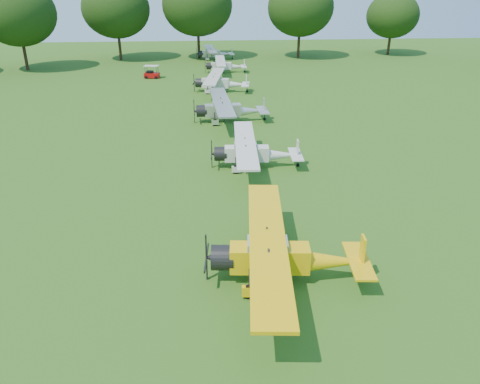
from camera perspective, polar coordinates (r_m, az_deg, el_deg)
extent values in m
plane|color=#205014|center=(25.86, 0.25, -3.66)|extent=(160.00, 160.00, 0.00)
cylinder|color=black|center=(87.55, 17.72, 16.86)|extent=(0.44, 0.44, 3.70)
ellipsoid|color=black|center=(87.13, 18.12, 19.79)|extent=(8.63, 8.63, 7.34)
cylinder|color=black|center=(81.14, 7.17, 17.52)|extent=(0.44, 0.44, 4.51)
ellipsoid|color=black|center=(80.64, 7.39, 21.41)|extent=(10.52, 10.52, 8.94)
cylinder|color=black|center=(79.99, -5.07, 17.59)|extent=(0.44, 0.44, 4.74)
ellipsoid|color=black|center=(79.48, -5.23, 21.74)|extent=(11.05, 11.05, 9.39)
cylinder|color=black|center=(80.82, -14.46, 16.93)|extent=(0.44, 0.44, 4.49)
ellipsoid|color=black|center=(80.32, -14.90, 20.79)|extent=(10.47, 10.47, 8.90)
cylinder|color=black|center=(76.04, -24.74, 15.04)|extent=(0.44, 0.44, 4.44)
ellipsoid|color=black|center=(75.51, -25.51, 19.06)|extent=(10.36, 10.36, 8.80)
cube|color=#E3B409|center=(20.67, 3.62, -8.02)|extent=(3.55, 1.35, 1.14)
cone|color=#E3B409|center=(21.12, 11.65, -8.29)|extent=(3.11, 1.26, 0.98)
cube|color=#8CA5B2|center=(20.35, 3.36, -6.61)|extent=(1.82, 1.16, 0.60)
cylinder|color=black|center=(20.67, -2.14, -8.00)|extent=(1.08, 1.22, 1.13)
cube|color=black|center=(20.71, -4.11, -7.97)|extent=(0.08, 0.14, 2.28)
cube|color=#E3B409|center=(20.21, 3.38, -5.96)|extent=(2.66, 11.59, 0.15)
cube|color=#E3B409|center=(21.07, 14.70, -6.98)|extent=(0.16, 0.60, 1.41)
cube|color=#E3B409|center=(21.30, 14.27, -8.10)|extent=(1.21, 3.11, 0.10)
cylinder|color=black|center=(20.00, 1.20, -12.09)|extent=(0.66, 0.23, 0.65)
cylinder|color=black|center=(22.23, 1.15, -7.89)|extent=(0.66, 0.23, 0.65)
cylinder|color=black|center=(21.84, 14.58, -10.07)|extent=(0.27, 0.11, 0.26)
cube|color=silver|center=(32.91, 0.82, 4.71)|extent=(3.13, 1.08, 1.01)
cone|color=silver|center=(33.17, 5.32, 4.50)|extent=(2.74, 1.01, 0.87)
cube|color=#8CA5B2|center=(32.73, 0.65, 5.58)|extent=(1.59, 0.97, 0.53)
cylinder|color=black|center=(32.89, -2.38, 4.67)|extent=(0.92, 1.05, 1.00)
cube|color=black|center=(32.90, -3.48, 4.66)|extent=(0.06, 0.12, 2.02)
cube|color=silver|center=(32.65, 0.65, 5.98)|extent=(1.95, 10.27, 0.13)
cube|color=silver|center=(33.14, 7.01, 5.28)|extent=(0.12, 0.53, 1.25)
cube|color=silver|center=(33.27, 6.81, 4.58)|extent=(0.96, 2.74, 0.09)
cylinder|color=black|center=(32.03, -0.48, 2.74)|extent=(0.59, 0.19, 0.58)
cylinder|color=black|center=(34.27, -0.57, 4.25)|extent=(0.59, 0.19, 0.58)
cylinder|color=black|center=(33.58, 7.07, 3.30)|extent=(0.23, 0.09, 0.23)
cube|color=silver|center=(43.76, -2.10, 9.93)|extent=(3.35, 1.12, 1.08)
cone|color=silver|center=(44.13, 1.56, 9.85)|extent=(2.93, 1.05, 0.93)
cube|color=#8CA5B2|center=(43.61, -2.25, 10.64)|extent=(1.69, 1.02, 0.57)
cylinder|color=black|center=(43.64, -4.71, 9.82)|extent=(0.98, 1.11, 1.07)
cube|color=black|center=(43.62, -5.60, 9.77)|extent=(0.07, 0.13, 2.17)
cube|color=silver|center=(43.55, -2.26, 10.97)|extent=(1.97, 11.01, 0.14)
cube|color=silver|center=(44.17, 2.92, 10.53)|extent=(0.13, 0.57, 1.34)
cube|color=silver|center=(44.27, 2.77, 9.95)|extent=(1.00, 2.93, 0.09)
cylinder|color=black|center=(42.67, -3.04, 8.43)|extent=(0.63, 0.19, 0.62)
cylinder|color=black|center=(45.15, -3.30, 9.35)|extent=(0.63, 0.19, 0.62)
cylinder|color=black|center=(44.53, 3.01, 8.89)|extent=(0.25, 0.09, 0.25)
cube|color=silver|center=(55.84, -3.03, 13.12)|extent=(3.23, 1.39, 1.03)
cone|color=silver|center=(55.62, -0.25, 12.95)|extent=(2.84, 1.28, 0.88)
cube|color=#8CA5B2|center=(55.74, -3.14, 13.66)|extent=(1.68, 1.12, 0.54)
cylinder|color=black|center=(56.08, -4.96, 13.12)|extent=(1.02, 1.14, 1.02)
cube|color=black|center=(56.18, -5.62, 13.11)|extent=(0.08, 0.12, 2.05)
cube|color=silver|center=(55.69, -3.15, 13.91)|extent=(2.95, 10.46, 0.14)
cube|color=silver|center=(55.46, 0.78, 13.43)|extent=(0.18, 0.55, 1.27)
cube|color=silver|center=(55.55, 0.68, 12.99)|extent=(1.23, 2.83, 0.09)
cylinder|color=black|center=(54.90, -3.99, 12.11)|extent=(0.60, 0.24, 0.59)
cylinder|color=black|center=(57.27, -3.66, 12.65)|extent=(0.60, 0.24, 0.59)
cylinder|color=black|center=(55.72, 0.88, 12.17)|extent=(0.24, 0.11, 0.23)
cube|color=silver|center=(67.63, -2.32, 15.11)|extent=(2.82, 0.88, 0.92)
cone|color=silver|center=(67.76, -0.25, 15.03)|extent=(2.47, 0.83, 0.79)
cube|color=#8CA5B2|center=(67.55, -2.40, 15.51)|extent=(1.42, 0.83, 0.48)
cylinder|color=black|center=(67.61, -3.78, 15.07)|extent=(0.80, 0.93, 0.91)
cube|color=black|center=(67.61, -4.28, 15.06)|extent=(0.05, 0.11, 1.84)
cube|color=silver|center=(67.51, -2.41, 15.69)|extent=(1.43, 9.31, 0.12)
cube|color=silver|center=(67.74, 0.52, 15.40)|extent=(0.10, 0.48, 1.14)
cube|color=silver|center=(67.80, 0.44, 15.07)|extent=(0.79, 2.47, 0.08)
cylinder|color=black|center=(66.65, -2.90, 14.38)|extent=(0.53, 0.15, 0.53)
cylinder|color=black|center=(68.81, -2.94, 14.71)|extent=(0.53, 0.15, 0.53)
cylinder|color=black|center=(67.94, 0.59, 14.47)|extent=(0.21, 0.07, 0.21)
cube|color=silver|center=(78.82, -3.55, 16.50)|extent=(2.97, 1.07, 0.96)
cone|color=silver|center=(79.11, -1.70, 16.46)|extent=(2.60, 1.00, 0.82)
cube|color=#8CA5B2|center=(78.74, -3.62, 16.85)|extent=(1.51, 0.94, 0.50)
cylinder|color=black|center=(78.67, -4.85, 16.44)|extent=(0.89, 1.00, 0.95)
cube|color=black|center=(78.63, -5.30, 16.42)|extent=(0.06, 0.11, 1.91)
cube|color=silver|center=(78.71, -3.63, 17.02)|extent=(2.02, 9.72, 0.13)
cube|color=silver|center=(79.16, -1.02, 16.81)|extent=(0.13, 0.51, 1.18)
cube|color=silver|center=(79.21, -1.08, 16.51)|extent=(0.96, 2.60, 0.08)
cylinder|color=black|center=(77.73, -4.00, 15.86)|extent=(0.56, 0.18, 0.55)
cylinder|color=black|center=(79.97, -4.16, 16.11)|extent=(0.56, 0.18, 0.55)
cylinder|color=black|center=(79.35, -0.94, 15.98)|extent=(0.22, 0.09, 0.22)
cube|color=#AE0C0C|center=(64.89, -10.68, 13.83)|extent=(2.07, 1.33, 0.62)
cube|color=black|center=(64.89, -10.94, 14.12)|extent=(0.93, 1.08, 0.40)
cube|color=silver|center=(64.68, -10.77, 14.87)|extent=(2.00, 1.41, 0.07)
cylinder|color=black|center=(64.57, -11.37, 13.54)|extent=(0.40, 0.18, 0.39)
cylinder|color=black|center=(65.61, -11.13, 13.73)|extent=(0.40, 0.18, 0.39)
cylinder|color=black|center=(64.25, -10.20, 13.57)|extent=(0.40, 0.18, 0.39)
cylinder|color=black|center=(65.29, -9.98, 13.76)|extent=(0.40, 0.18, 0.39)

